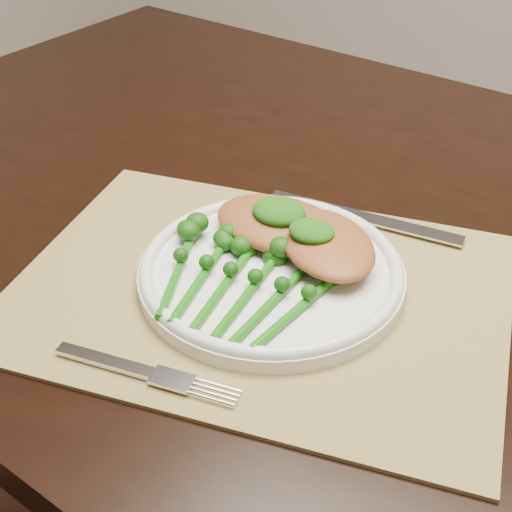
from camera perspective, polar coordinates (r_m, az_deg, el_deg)
The scene contains 10 objects.
dining_table at distance 1.05m, azimuth 8.73°, elevation -15.43°, with size 1.70×1.10×0.75m.
placemat at distance 0.70m, azimuth 0.28°, elevation -2.78°, with size 0.47×0.35×0.00m, color olive.
dinner_plate at distance 0.70m, azimuth 1.23°, elevation -1.19°, with size 0.26×0.26×0.02m.
knife at distance 0.81m, azimuth 7.16°, elevation 3.43°, with size 0.22×0.03×0.01m.
fork at distance 0.61m, azimuth -7.91°, elevation -9.47°, with size 0.17×0.04×0.01m.
chicken_fillet_left at distance 0.74m, azimuth 1.89°, elevation 2.58°, with size 0.14×0.10×0.03m, color #9A572C.
chicken_fillet_right at distance 0.70m, azimuth 5.72°, elevation 0.98°, with size 0.13×0.09×0.03m, color #9A572C.
pesto_dollop_left at distance 0.73m, azimuth 1.85°, elevation 3.55°, with size 0.06×0.05×0.02m, color #134509.
pesto_dollop_right at distance 0.70m, azimuth 4.47°, elevation 2.00°, with size 0.05×0.04×0.02m, color #134509.
broccolini_bundle at distance 0.66m, azimuth -1.75°, elevation -2.88°, with size 0.16×0.17×0.04m.
Camera 1 is at (0.16, -0.67, 1.19)m, focal length 50.00 mm.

